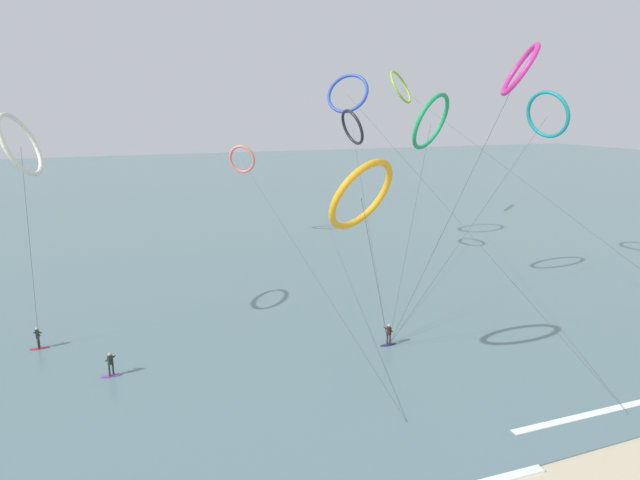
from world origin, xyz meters
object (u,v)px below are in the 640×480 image
(kite_amber, at_px, (361,195))
(kite_magenta, at_px, (520,70))
(kite_teal, at_px, (547,115))
(kite_ivory, at_px, (20,145))
(kite_charcoal, at_px, (352,127))
(kite_coral, at_px, (242,159))
(surfer_navy, at_px, (389,336))
(surfer_crimson, at_px, (38,339))
(kite_cobalt, at_px, (348,94))
(kite_lime, at_px, (401,87))
(kite_emerald, at_px, (431,122))
(surfer_violet, at_px, (111,366))

(kite_amber, bearing_deg, kite_magenta, 145.60)
(kite_magenta, height_order, kite_teal, kite_magenta)
(kite_ivory, height_order, kite_charcoal, kite_charcoal)
(kite_coral, bearing_deg, surfer_navy, 132.98)
(surfer_crimson, xyz_separation_m, kite_cobalt, (32.98, 18.60, 18.46))
(kite_cobalt, bearing_deg, surfer_crimson, -104.80)
(kite_lime, xyz_separation_m, kite_ivory, (-46.33, -29.53, -5.52))
(kite_amber, height_order, kite_teal, kite_teal)
(surfer_crimson, xyz_separation_m, kite_coral, (22.14, 28.82, 10.11))
(kite_lime, relative_size, kite_emerald, 2.85)
(surfer_crimson, xyz_separation_m, surfer_violet, (5.12, -6.40, 0.00))
(surfer_navy, bearing_deg, surfer_violet, -111.87)
(kite_amber, distance_m, kite_magenta, 12.21)
(kite_emerald, xyz_separation_m, kite_charcoal, (-2.50, 11.84, -0.85))
(surfer_navy, bearing_deg, kite_teal, 100.13)
(surfer_crimson, bearing_deg, kite_lime, 126.61)
(kite_teal, bearing_deg, surfer_navy, 103.50)
(surfer_crimson, xyz_separation_m, kite_ivory, (0.39, 1.06, 14.25))
(surfer_crimson, relative_size, kite_charcoal, 0.07)
(kite_charcoal, bearing_deg, surfer_crimson, 108.08)
(kite_cobalt, height_order, kite_magenta, kite_cobalt)
(surfer_violet, xyz_separation_m, kite_lime, (41.61, 36.98, 19.77))
(kite_emerald, distance_m, kite_charcoal, 12.13)
(kite_amber, relative_size, kite_magenta, 0.69)
(surfer_crimson, relative_size, kite_lime, 0.03)
(kite_cobalt, xyz_separation_m, kite_teal, (15.54, -15.90, -2.35))
(kite_emerald, height_order, kite_teal, kite_teal)
(kite_lime, bearing_deg, kite_ivory, 170.81)
(kite_coral, distance_m, kite_teal, 37.61)
(kite_magenta, xyz_separation_m, kite_emerald, (3.62, 15.38, -3.42))
(kite_emerald, height_order, kite_charcoal, kite_emerald)
(kite_ivory, height_order, kite_teal, kite_teal)
(kite_emerald, bearing_deg, surfer_crimson, -31.10)
(surfer_crimson, height_order, kite_magenta, kite_magenta)
(surfer_navy, height_order, kite_magenta, kite_magenta)
(surfer_navy, bearing_deg, kite_charcoal, 148.36)
(kite_cobalt, distance_m, kite_charcoal, 7.28)
(kite_lime, height_order, kite_teal, kite_lime)
(kite_amber, distance_m, kite_charcoal, 28.26)
(surfer_crimson, height_order, kite_lime, kite_lime)
(kite_cobalt, distance_m, kite_coral, 17.08)
(surfer_crimson, height_order, kite_ivory, kite_ivory)
(kite_amber, relative_size, kite_lime, 0.27)
(surfer_crimson, xyz_separation_m, kite_emerald, (33.50, 0.83, 15.56))
(kite_cobalt, bearing_deg, kite_charcoal, -62.64)
(kite_coral, bearing_deg, kite_magenta, 139.04)
(surfer_crimson, relative_size, kite_teal, 0.07)
(surfer_violet, bearing_deg, kite_charcoal, -0.44)
(surfer_crimson, bearing_deg, kite_ivory, 163.03)
(kite_charcoal, bearing_deg, surfer_navy, 159.61)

